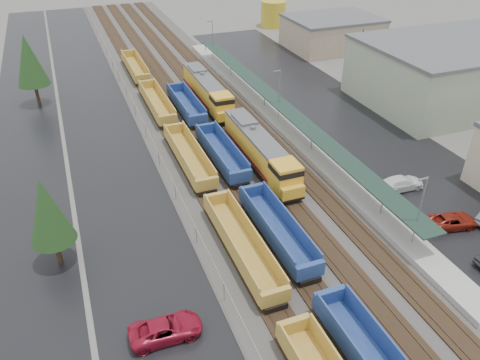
{
  "coord_description": "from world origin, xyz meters",
  "views": [
    {
      "loc": [
        -18.29,
        -6.31,
        29.47
      ],
      "look_at": [
        -2.54,
        34.34,
        2.0
      ],
      "focal_mm": 35.0,
      "sensor_mm": 36.0,
      "label": 1
    }
  ],
  "objects_px": {
    "locomotive_lead": "(261,151)",
    "storage_tank": "(273,14)",
    "well_string_blue": "(277,230)",
    "parked_car_east_c": "(401,183)",
    "locomotive_trail": "(208,91)",
    "parked_car_east_b": "(452,221)",
    "parked_car_west_c": "(166,329)",
    "well_string_yellow": "(212,194)"
  },
  "relations": [
    {
      "from": "locomotive_lead",
      "to": "parked_car_west_c",
      "type": "distance_m",
      "value": 26.82
    },
    {
      "from": "well_string_blue",
      "to": "storage_tank",
      "type": "relative_size",
      "value": 13.24
    },
    {
      "from": "well_string_blue",
      "to": "parked_car_west_c",
      "type": "height_order",
      "value": "well_string_blue"
    },
    {
      "from": "storage_tank",
      "to": "parked_car_east_c",
      "type": "xyz_separation_m",
      "value": [
        -16.98,
        -72.18,
        -2.2
      ]
    },
    {
      "from": "locomotive_trail",
      "to": "well_string_blue",
      "type": "height_order",
      "value": "locomotive_trail"
    },
    {
      "from": "well_string_yellow",
      "to": "parked_car_east_b",
      "type": "bearing_deg",
      "value": -30.68
    },
    {
      "from": "parked_car_west_c",
      "to": "locomotive_lead",
      "type": "bearing_deg",
      "value": -37.6
    },
    {
      "from": "storage_tank",
      "to": "locomotive_trail",
      "type": "bearing_deg",
      "value": -126.19
    },
    {
      "from": "parked_car_west_c",
      "to": "parked_car_east_c",
      "type": "height_order",
      "value": "parked_car_east_c"
    },
    {
      "from": "locomotive_trail",
      "to": "parked_car_west_c",
      "type": "xyz_separation_m",
      "value": [
        -16.86,
        -41.8,
        -1.54
      ]
    },
    {
      "from": "locomotive_trail",
      "to": "parked_car_west_c",
      "type": "height_order",
      "value": "locomotive_trail"
    },
    {
      "from": "parked_car_west_c",
      "to": "parked_car_east_b",
      "type": "bearing_deg",
      "value": -82.99
    },
    {
      "from": "well_string_yellow",
      "to": "parked_car_west_c",
      "type": "xyz_separation_m",
      "value": [
        -8.86,
        -15.71,
        -0.41
      ]
    },
    {
      "from": "well_string_blue",
      "to": "storage_tank",
      "type": "height_order",
      "value": "storage_tank"
    },
    {
      "from": "parked_car_east_b",
      "to": "locomotive_trail",
      "type": "bearing_deg",
      "value": 29.89
    },
    {
      "from": "well_string_yellow",
      "to": "parked_car_east_c",
      "type": "distance_m",
      "value": 21.63
    },
    {
      "from": "locomotive_lead",
      "to": "locomotive_trail",
      "type": "height_order",
      "value": "same"
    },
    {
      "from": "locomotive_lead",
      "to": "parked_car_east_c",
      "type": "xyz_separation_m",
      "value": [
        13.03,
        -10.16,
        -1.52
      ]
    },
    {
      "from": "well_string_yellow",
      "to": "parked_car_east_b",
      "type": "height_order",
      "value": "well_string_yellow"
    },
    {
      "from": "well_string_yellow",
      "to": "parked_car_west_c",
      "type": "distance_m",
      "value": 18.04
    },
    {
      "from": "locomotive_trail",
      "to": "storage_tank",
      "type": "relative_size",
      "value": 3.18
    },
    {
      "from": "locomotive_trail",
      "to": "parked_car_east_b",
      "type": "xyz_separation_m",
      "value": [
        13.47,
        -38.83,
        -1.61
      ]
    },
    {
      "from": "well_string_yellow",
      "to": "parked_car_west_c",
      "type": "height_order",
      "value": "well_string_yellow"
    },
    {
      "from": "storage_tank",
      "to": "parked_car_west_c",
      "type": "bearing_deg",
      "value": -119.51
    },
    {
      "from": "parked_car_west_c",
      "to": "parked_car_east_b",
      "type": "distance_m",
      "value": 30.48
    },
    {
      "from": "locomotive_lead",
      "to": "parked_car_east_b",
      "type": "bearing_deg",
      "value": -52.93
    },
    {
      "from": "storage_tank",
      "to": "parked_car_west_c",
      "type": "xyz_separation_m",
      "value": [
        -46.87,
        -82.82,
        -2.22
      ]
    },
    {
      "from": "locomotive_lead",
      "to": "parked_car_west_c",
      "type": "xyz_separation_m",
      "value": [
        -16.86,
        -20.8,
        -1.54
      ]
    },
    {
      "from": "well_string_yellow",
      "to": "parked_car_east_c",
      "type": "relative_size",
      "value": 19.24
    },
    {
      "from": "storage_tank",
      "to": "parked_car_east_b",
      "type": "bearing_deg",
      "value": -101.7
    },
    {
      "from": "locomotive_trail",
      "to": "parked_car_east_b",
      "type": "relative_size",
      "value": 3.74
    },
    {
      "from": "parked_car_east_b",
      "to": "parked_car_east_c",
      "type": "xyz_separation_m",
      "value": [
        -0.45,
        7.67,
        0.09
      ]
    },
    {
      "from": "locomotive_lead",
      "to": "storage_tank",
      "type": "xyz_separation_m",
      "value": [
        30.01,
        62.01,
        0.68
      ]
    },
    {
      "from": "locomotive_lead",
      "to": "well_string_blue",
      "type": "xyz_separation_m",
      "value": [
        -4.0,
        -13.27,
        -1.11
      ]
    },
    {
      "from": "locomotive_lead",
      "to": "storage_tank",
      "type": "distance_m",
      "value": 68.9
    },
    {
      "from": "parked_car_west_c",
      "to": "storage_tank",
      "type": "bearing_deg",
      "value": -28.08
    },
    {
      "from": "locomotive_lead",
      "to": "locomotive_trail",
      "type": "bearing_deg",
      "value": 90.0
    },
    {
      "from": "storage_tank",
      "to": "parked_car_east_b",
      "type": "height_order",
      "value": "storage_tank"
    },
    {
      "from": "locomotive_trail",
      "to": "parked_car_east_c",
      "type": "distance_m",
      "value": 33.81
    },
    {
      "from": "locomotive_lead",
      "to": "parked_car_east_c",
      "type": "bearing_deg",
      "value": -37.96
    },
    {
      "from": "locomotive_lead",
      "to": "parked_car_east_c",
      "type": "height_order",
      "value": "locomotive_lead"
    },
    {
      "from": "locomotive_lead",
      "to": "well_string_blue",
      "type": "bearing_deg",
      "value": -106.78
    }
  ]
}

